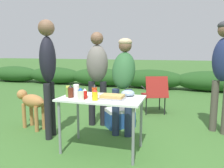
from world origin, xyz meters
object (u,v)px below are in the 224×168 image
(hot_sauce_bottle, at_px, (95,91))
(camp_chair_green_behind_table, at_px, (155,93))
(standing_person_in_dark_puffer, at_px, (48,66))
(mayo_bottle, at_px, (81,94))
(cooler_box, at_px, (120,117))
(paper_cup_stack, at_px, (76,91))
(standing_person_in_navy_coat, at_px, (223,64))
(bbq_sauce_bottle, at_px, (71,91))
(relish_jar, at_px, (68,91))
(standing_person_in_olive_jacket, at_px, (124,75))
(ketchup_bottle, at_px, (85,94))
(mixing_bowl, at_px, (128,93))
(folding_table, at_px, (102,103))
(standing_person_in_gray_fleece, at_px, (97,70))
(plate_stack, at_px, (91,95))
(mustard_bottle, at_px, (95,95))
(food_tray, at_px, (112,97))
(dog, at_px, (31,103))

(hot_sauce_bottle, distance_m, camp_chair_green_behind_table, 2.16)
(standing_person_in_dark_puffer, distance_m, camp_chair_green_behind_table, 2.38)
(mayo_bottle, relative_size, cooler_box, 0.28)
(paper_cup_stack, bearing_deg, cooler_box, 73.24)
(standing_person_in_dark_puffer, height_order, standing_person_in_navy_coat, standing_person_in_navy_coat)
(bbq_sauce_bottle, bearing_deg, mayo_bottle, -30.56)
(hot_sauce_bottle, relative_size, relish_jar, 1.29)
(paper_cup_stack, bearing_deg, standing_person_in_dark_puffer, 155.91)
(mayo_bottle, bearing_deg, standing_person_in_olive_jacket, 71.53)
(ketchup_bottle, height_order, standing_person_in_navy_coat, standing_person_in_navy_coat)
(mixing_bowl, distance_m, standing_person_in_olive_jacket, 0.56)
(folding_table, relative_size, standing_person_in_gray_fleece, 0.65)
(standing_person_in_gray_fleece, bearing_deg, mayo_bottle, -93.27)
(ketchup_bottle, bearing_deg, relish_jar, 171.20)
(ketchup_bottle, bearing_deg, standing_person_in_gray_fleece, 102.60)
(paper_cup_stack, height_order, hot_sauce_bottle, hot_sauce_bottle)
(plate_stack, xyz_separation_m, camp_chair_green_behind_table, (0.67, 1.92, -0.28))
(hot_sauce_bottle, bearing_deg, relish_jar, -177.97)
(mustard_bottle, xyz_separation_m, ketchup_bottle, (-0.17, 0.06, -0.00))
(food_tray, xyz_separation_m, hot_sauce_bottle, (-0.24, -0.03, 0.06))
(plate_stack, bearing_deg, paper_cup_stack, -138.33)
(mixing_bowl, distance_m, mustard_bottle, 0.50)
(mixing_bowl, xyz_separation_m, standing_person_in_dark_puffer, (-1.25, 0.00, 0.34))
(standing_person_in_olive_jacket, bearing_deg, relish_jar, -129.86)
(folding_table, distance_m, standing_person_in_dark_puffer, 1.06)
(ketchup_bottle, relative_size, cooler_box, 0.23)
(hot_sauce_bottle, xyz_separation_m, ketchup_bottle, (-0.11, -0.05, -0.03))
(standing_person_in_olive_jacket, bearing_deg, hot_sauce_bottle, -107.74)
(bbq_sauce_bottle, bearing_deg, standing_person_in_navy_coat, 33.20)
(ketchup_bottle, bearing_deg, standing_person_in_navy_coat, 35.96)
(bbq_sauce_bottle, bearing_deg, folding_table, 17.75)
(mustard_bottle, height_order, mayo_bottle, mayo_bottle)
(mustard_bottle, height_order, ketchup_bottle, mustard_bottle)
(ketchup_bottle, xyz_separation_m, mayo_bottle, (-0.00, -0.12, 0.01))
(folding_table, xyz_separation_m, standing_person_in_dark_puffer, (-0.93, 0.19, 0.46))
(folding_table, bearing_deg, mayo_bottle, -127.69)
(standing_person_in_gray_fleece, height_order, standing_person_in_navy_coat, standing_person_in_navy_coat)
(mustard_bottle, bearing_deg, paper_cup_stack, 160.89)
(food_tray, distance_m, camp_chair_green_behind_table, 2.07)
(paper_cup_stack, xyz_separation_m, dog, (-1.14, 0.53, -0.37))
(standing_person_in_gray_fleece, distance_m, cooler_box, 0.93)
(food_tray, bearing_deg, folding_table, 165.82)
(mustard_bottle, xyz_separation_m, cooler_box, (0.00, 1.16, -0.64))
(ketchup_bottle, bearing_deg, mayo_bottle, -90.77)
(food_tray, distance_m, mixing_bowl, 0.28)
(standing_person_in_dark_puffer, bearing_deg, mayo_bottle, -132.85)
(ketchup_bottle, height_order, dog, ketchup_bottle)
(mixing_bowl, height_order, standing_person_in_navy_coat, standing_person_in_navy_coat)
(folding_table, bearing_deg, plate_stack, 161.25)
(camp_chair_green_behind_table, bearing_deg, mustard_bottle, -124.09)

